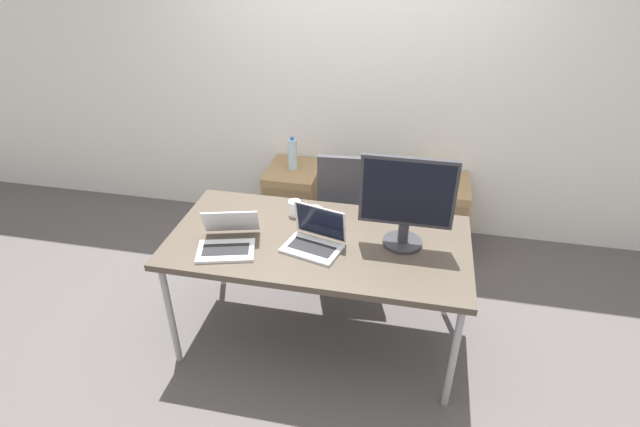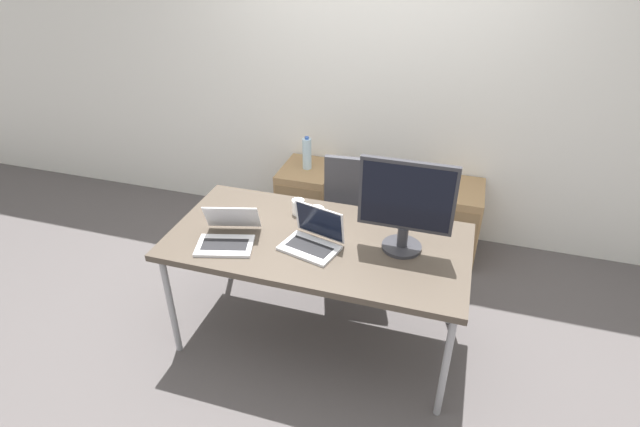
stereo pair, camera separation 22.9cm
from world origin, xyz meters
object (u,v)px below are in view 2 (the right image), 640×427
at_px(cabinet_left, 308,199).
at_px(laptop_left, 227,236).
at_px(cabinet_right, 452,221).
at_px(water_bottle, 307,154).
at_px(coffee_cup_white, 298,207).
at_px(monitor, 406,205).
at_px(laptop_right, 313,239).
at_px(office_chair, 359,229).
at_px(coffee_cup_brown, 316,216).

height_order(cabinet_left, laptop_left, laptop_left).
relative_size(cabinet_right, laptop_left, 1.54).
bearing_deg(water_bottle, coffee_cup_white, -74.71).
xyz_separation_m(cabinet_left, coffee_cup_white, (0.27, -0.99, 0.53)).
distance_m(monitor, coffee_cup_white, 0.75).
height_order(laptop_right, coffee_cup_white, laptop_right).
bearing_deg(laptop_left, laptop_right, 12.52).
xyz_separation_m(cabinet_left, cabinet_right, (1.22, 0.00, 0.00)).
distance_m(cabinet_right, water_bottle, 1.29).
relative_size(office_chair, water_bottle, 3.77).
distance_m(office_chair, cabinet_left, 0.73).
relative_size(office_chair, coffee_cup_white, 10.66).
bearing_deg(office_chair, cabinet_right, 35.17).
bearing_deg(water_bottle, laptop_left, -90.67).
xyz_separation_m(office_chair, laptop_left, (-0.57, -0.95, 0.43)).
height_order(cabinet_left, water_bottle, water_bottle).
relative_size(laptop_right, coffee_cup_white, 3.69).
distance_m(laptop_right, coffee_cup_brown, 0.23).
bearing_deg(cabinet_right, coffee_cup_white, -133.82).
bearing_deg(cabinet_left, water_bottle, 90.00).
bearing_deg(coffee_cup_white, office_chair, 61.20).
relative_size(monitor, coffee_cup_white, 5.54).
xyz_separation_m(office_chair, cabinet_right, (0.66, 0.46, -0.09)).
distance_m(cabinet_right, laptop_right, 1.59).
bearing_deg(coffee_cup_brown, cabinet_left, 111.27).
bearing_deg(coffee_cup_brown, coffee_cup_white, 148.80).
xyz_separation_m(cabinet_right, laptop_right, (-0.75, -1.30, 0.53)).
bearing_deg(coffee_cup_brown, cabinet_right, 53.47).
height_order(laptop_left, monitor, monitor).
bearing_deg(coffee_cup_white, water_bottle, 105.29).
bearing_deg(office_chair, laptop_right, -96.07).
xyz_separation_m(cabinet_right, coffee_cup_white, (-0.95, -0.99, 0.53)).
height_order(cabinet_left, cabinet_right, same).
distance_m(water_bottle, laptop_left, 1.42).
bearing_deg(laptop_left, cabinet_left, 89.33).
distance_m(coffee_cup_white, coffee_cup_brown, 0.17).
bearing_deg(office_chair, cabinet_left, 140.14).
distance_m(water_bottle, monitor, 1.55).
height_order(laptop_right, monitor, monitor).
height_order(cabinet_left, coffee_cup_brown, coffee_cup_brown).
height_order(cabinet_right, coffee_cup_white, coffee_cup_white).
bearing_deg(cabinet_left, laptop_left, -90.67).
bearing_deg(cabinet_left, coffee_cup_brown, -68.73).
xyz_separation_m(cabinet_right, water_bottle, (-1.22, 0.00, 0.43)).
bearing_deg(laptop_right, monitor, 14.72).
height_order(cabinet_right, water_bottle, water_bottle).
bearing_deg(water_bottle, monitor, -50.80).
relative_size(cabinet_left, water_bottle, 2.13).
relative_size(water_bottle, laptop_left, 0.72).
bearing_deg(monitor, office_chair, 119.58).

